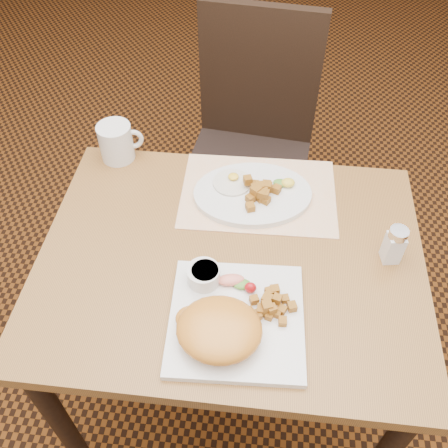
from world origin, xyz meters
TOP-DOWN VIEW (x-y plane):
  - ground at (0.00, 0.00)m, footprint 8.00×8.00m
  - table at (0.00, 0.00)m, footprint 0.90×0.70m
  - chair_far at (0.00, 0.71)m, footprint 0.46×0.47m
  - placemat at (0.05, 0.21)m, footprint 0.41×0.29m
  - plate_square at (0.03, -0.17)m, footprint 0.29×0.29m
  - plate_oval at (0.04, 0.20)m, footprint 0.33×0.27m
  - hollandaise_mound at (-0.00, -0.22)m, footprint 0.18×0.15m
  - ramekin at (-0.05, -0.08)m, footprint 0.07×0.07m
  - garnish_sq at (0.02, -0.09)m, footprint 0.09×0.05m
  - fried_egg at (-0.02, 0.23)m, footprint 0.10×0.10m
  - garnish_ov at (0.12, 0.23)m, footprint 0.06×0.04m
  - salt_shaker at (0.37, 0.04)m, footprint 0.05×0.05m
  - coffee_mug at (-0.35, 0.32)m, footprint 0.12×0.09m
  - home_fries_sq at (0.10, -0.14)m, footprint 0.11×0.09m
  - home_fries_ov at (0.06, 0.19)m, footprint 0.10×0.11m

SIDE VIEW (x-z plane):
  - ground at x=0.00m, z-range 0.00..0.00m
  - chair_far at x=0.00m, z-range 0.05..1.02m
  - table at x=0.00m, z-range 0.27..1.02m
  - placemat at x=0.05m, z-range 0.75..0.75m
  - plate_square at x=0.03m, z-range 0.75..0.77m
  - plate_oval at x=0.04m, z-range 0.75..0.77m
  - fried_egg at x=-0.02m, z-range 0.76..0.78m
  - garnish_sq at x=0.02m, z-range 0.76..0.79m
  - garnish_ov at x=0.12m, z-range 0.77..0.79m
  - home_fries_sq at x=0.10m, z-range 0.76..0.80m
  - home_fries_ov at x=0.06m, z-range 0.77..0.80m
  - ramekin at x=-0.05m, z-range 0.77..0.81m
  - hollandaise_mound at x=0.00m, z-range 0.76..0.83m
  - salt_shaker at x=0.37m, z-range 0.75..0.85m
  - coffee_mug at x=-0.35m, z-range 0.75..0.85m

